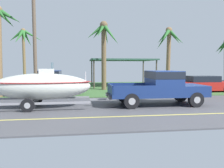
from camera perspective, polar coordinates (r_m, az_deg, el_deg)
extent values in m
cube|color=#4C4C51|center=(12.09, 14.95, -6.00)|extent=(36.00, 8.00, 0.06)
cube|color=#3D6633|center=(22.54, 4.11, -0.91)|extent=(36.00, 14.00, 0.11)
cube|color=#DBCC4C|center=(10.48, 18.78, -7.53)|extent=(34.20, 0.12, 0.01)
cube|color=navy|center=(12.52, 11.62, -2.52)|extent=(5.36, 2.08, 0.22)
cube|color=navy|center=(13.25, 19.53, -1.00)|extent=(1.50, 2.08, 0.38)
cube|color=navy|center=(12.58, 13.28, 0.69)|extent=(1.61, 2.08, 1.18)
cube|color=black|center=(12.57, 13.31, 2.33)|extent=(1.63, 2.10, 0.38)
cube|color=#112047|center=(12.08, 4.65, -2.08)|extent=(2.25, 2.08, 0.04)
cube|color=navy|center=(13.03, 3.72, -0.67)|extent=(2.25, 0.08, 0.45)
cube|color=navy|center=(11.09, 5.77, -1.62)|extent=(2.25, 0.08, 0.45)
cube|color=navy|center=(11.87, -0.46, -1.18)|extent=(0.08, 2.08, 0.45)
cube|color=#333338|center=(11.91, -0.94, -3.08)|extent=(0.12, 1.88, 0.16)
sphere|color=#B2B2B7|center=(11.89, -1.51, -2.85)|extent=(0.10, 0.10, 0.10)
cylinder|color=black|center=(14.11, 17.47, -2.78)|extent=(0.80, 0.28, 0.80)
cylinder|color=#9E9EA3|center=(14.11, 17.47, -2.78)|extent=(0.36, 0.29, 0.36)
cylinder|color=black|center=(12.47, 21.11, -3.84)|extent=(0.80, 0.28, 0.80)
cylinder|color=#9E9EA3|center=(12.47, 21.11, -3.84)|extent=(0.36, 0.29, 0.36)
cylinder|color=black|center=(13.01, 3.28, -3.19)|extent=(0.80, 0.28, 0.80)
cylinder|color=#9E9EA3|center=(13.01, 3.28, -3.19)|extent=(0.36, 0.29, 0.36)
cylinder|color=black|center=(11.21, 5.10, -4.46)|extent=(0.80, 0.28, 0.80)
cylinder|color=#9E9EA3|center=(11.21, 5.10, -4.46)|extent=(0.36, 0.29, 0.36)
cube|color=gray|center=(11.88, -3.67, -4.03)|extent=(0.90, 0.10, 0.08)
cube|color=gray|center=(12.97, -17.05, -3.50)|extent=(4.97, 0.12, 0.10)
cube|color=gray|center=(11.11, -18.64, -4.88)|extent=(4.97, 0.12, 0.10)
cylinder|color=black|center=(13.13, -19.15, -3.72)|extent=(0.64, 0.22, 0.64)
cylinder|color=#9E9EA3|center=(13.13, -19.15, -3.72)|extent=(0.29, 0.23, 0.29)
cylinder|color=black|center=(11.17, -21.20, -5.21)|extent=(0.64, 0.22, 0.64)
cylinder|color=#9E9EA3|center=(11.17, -21.20, -5.21)|extent=(0.29, 0.23, 0.29)
ellipsoid|color=silver|center=(11.95, -17.87, -0.63)|extent=(5.05, 1.88, 1.38)
ellipsoid|color=#B22626|center=(11.93, -17.90, 0.52)|extent=(5.15, 1.92, 0.12)
cube|color=silver|center=(11.87, -16.74, 2.26)|extent=(0.70, 0.60, 0.65)
cube|color=slate|center=(11.82, -15.35, 4.59)|extent=(0.06, 0.56, 0.36)
cylinder|color=silver|center=(11.73, -6.92, 2.03)|extent=(0.04, 0.04, 0.50)
cube|color=navy|center=(17.05, -17.44, -0.76)|extent=(5.58, 2.03, 0.22)
cube|color=navy|center=(16.81, -10.70, 0.33)|extent=(1.56, 2.03, 0.38)
cube|color=navy|center=(16.94, -16.20, 1.53)|extent=(1.67, 2.03, 1.13)
cube|color=black|center=(16.93, -16.22, 2.65)|extent=(1.69, 2.05, 0.38)
cube|color=#112047|center=(17.39, -22.72, -0.37)|extent=(2.34, 2.03, 0.04)
cube|color=navy|center=(18.31, -21.96, 0.53)|extent=(2.34, 0.08, 0.45)
cube|color=navy|center=(16.44, -23.61, 0.05)|extent=(2.34, 0.08, 0.45)
cube|color=navy|center=(17.70, -26.28, 0.26)|extent=(0.08, 2.03, 0.45)
cube|color=#333338|center=(17.76, -26.54, -1.02)|extent=(0.12, 1.82, 0.16)
sphere|color=#B2B2B7|center=(17.80, -26.91, -0.86)|extent=(0.10, 0.10, 0.10)
cylinder|color=black|center=(17.75, -10.78, -1.16)|extent=(0.80, 0.28, 0.80)
cylinder|color=#9E9EA3|center=(17.75, -10.78, -1.16)|extent=(0.36, 0.29, 0.36)
cylinder|color=black|center=(15.96, -11.12, -1.81)|extent=(0.80, 0.28, 0.80)
cylinder|color=#9E9EA3|center=(15.96, -11.12, -1.81)|extent=(0.36, 0.29, 0.36)
cylinder|color=black|center=(18.32, -22.31, -1.25)|extent=(0.80, 0.28, 0.80)
cylinder|color=#9E9EA3|center=(18.32, -22.31, -1.25)|extent=(0.36, 0.29, 0.36)
cylinder|color=black|center=(16.59, -23.87, -1.88)|extent=(0.80, 0.28, 0.80)
cylinder|color=#9E9EA3|center=(16.59, -23.87, -1.88)|extent=(0.36, 0.29, 0.36)
cylinder|color=black|center=(22.58, 27.14, -0.55)|extent=(0.66, 0.22, 0.66)
cylinder|color=#9E9EA3|center=(22.58, 27.14, -0.55)|extent=(0.30, 0.23, 0.30)
cube|color=#B21E19|center=(20.02, 23.05, -0.43)|extent=(4.38, 1.79, 0.70)
cube|color=black|center=(19.86, 22.56, 1.28)|extent=(2.45, 1.64, 0.50)
cylinder|color=black|center=(21.50, 25.35, -0.72)|extent=(0.66, 0.22, 0.66)
cylinder|color=#9E9EA3|center=(21.50, 25.35, -0.72)|extent=(0.30, 0.23, 0.30)
cylinder|color=black|center=(20.03, 18.19, -0.86)|extent=(0.66, 0.22, 0.66)
cylinder|color=#9E9EA3|center=(20.03, 18.19, -0.86)|extent=(0.30, 0.23, 0.30)
cylinder|color=black|center=(18.60, 20.36, -1.33)|extent=(0.66, 0.22, 0.66)
cylinder|color=#9E9EA3|center=(18.60, 20.36, -1.33)|extent=(0.30, 0.23, 0.30)
cylinder|color=#4C4238|center=(26.73, 8.17, 2.93)|extent=(0.14, 0.14, 2.79)
cylinder|color=#4C4238|center=(22.20, 11.54, 2.55)|extent=(0.14, 0.14, 2.79)
cylinder|color=#4C4238|center=(25.73, -5.32, 2.90)|extent=(0.14, 0.14, 2.79)
cylinder|color=#4C4238|center=(20.98, -4.76, 2.51)|extent=(0.14, 0.14, 2.79)
cube|color=#2D5647|center=(23.71, 2.50, 6.31)|extent=(6.74, 5.26, 0.14)
cylinder|color=brown|center=(19.56, 14.52, 5.85)|extent=(0.34, 0.53, 5.27)
cone|color=#2D6B2D|center=(19.85, 16.02, 11.78)|extent=(1.24, 0.47, 1.34)
cone|color=#2D6B2D|center=(20.40, 14.65, 11.84)|extent=(0.87, 1.54, 1.23)
cone|color=#2D6B2D|center=(20.04, 13.19, 11.21)|extent=(1.06, 1.38, 1.71)
cone|color=#2D6B2D|center=(19.51, 13.27, 11.95)|extent=(1.26, 0.38, 1.34)
cone|color=#2D6B2D|center=(19.00, 13.95, 12.34)|extent=(1.40, 1.59, 1.32)
cone|color=#2D6B2D|center=(19.28, 16.38, 11.80)|extent=(1.08, 1.58, 1.49)
sphere|color=brown|center=(19.80, 14.68, 13.48)|extent=(0.55, 0.55, 0.55)
cone|color=#286028|center=(26.24, 27.11, 8.53)|extent=(0.63, 1.78, 1.30)
cone|color=#286028|center=(25.56, 26.67, 8.67)|extent=(1.26, 1.16, 1.33)
cone|color=#286028|center=(25.14, 26.97, 8.45)|extent=(1.31, 0.51, 1.49)
cone|color=#286028|center=(17.35, -25.38, 15.78)|extent=(1.68, 0.69, 1.14)
cone|color=#286028|center=(17.71, -26.06, 15.14)|extent=(1.22, 1.30, 1.30)
cone|color=#286028|center=(18.09, -27.37, 14.78)|extent=(0.56, 1.60, 1.31)
cone|color=#286028|center=(16.80, -26.96, 15.89)|extent=(1.27, 1.42, 1.20)
cylinder|color=brown|center=(25.93, -22.02, 6.22)|extent=(0.30, 0.42, 6.08)
cone|color=#2D6B2D|center=(26.06, -20.06, 11.80)|extent=(2.10, 0.63, 1.36)
cone|color=#2D6B2D|center=(26.58, -21.29, 11.03)|extent=(0.99, 1.52, 1.81)
cone|color=#2D6B2D|center=(26.78, -22.82, 11.90)|extent=(1.21, 1.39, 1.00)
cone|color=#2D6B2D|center=(26.40, -23.76, 11.48)|extent=(1.81, 0.60, 1.49)
cone|color=#2D6B2D|center=(25.54, -23.11, 11.38)|extent=(1.02, 1.76, 1.77)
cone|color=#2D6B2D|center=(25.55, -22.03, 11.43)|extent=(0.89, 1.51, 1.71)
sphere|color=brown|center=(26.21, -22.23, 12.86)|extent=(0.48, 0.48, 0.48)
cylinder|color=brown|center=(19.76, -2.15, 6.83)|extent=(0.43, 0.44, 5.85)
cone|color=#2D6B2D|center=(19.93, -0.25, 12.81)|extent=(1.62, 0.56, 1.91)
cone|color=#2D6B2D|center=(20.66, -1.63, 12.76)|extent=(0.96, 1.75, 1.78)
cone|color=#2D6B2D|center=(20.78, -3.62, 13.45)|extent=(1.32, 2.02, 1.36)
cone|color=#2D6B2D|center=(19.94, -4.32, 13.54)|extent=(1.70, 0.40, 1.47)
cone|color=#2D6B2D|center=(19.47, -2.98, 13.79)|extent=(1.09, 1.41, 1.43)
cone|color=#2D6B2D|center=(19.55, -0.97, 13.68)|extent=(1.24, 1.47, 1.52)
sphere|color=brown|center=(20.09, -2.18, 15.20)|extent=(0.69, 0.69, 0.69)
cylinder|color=brown|center=(15.93, -19.62, 11.42)|extent=(0.24, 0.24, 8.25)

